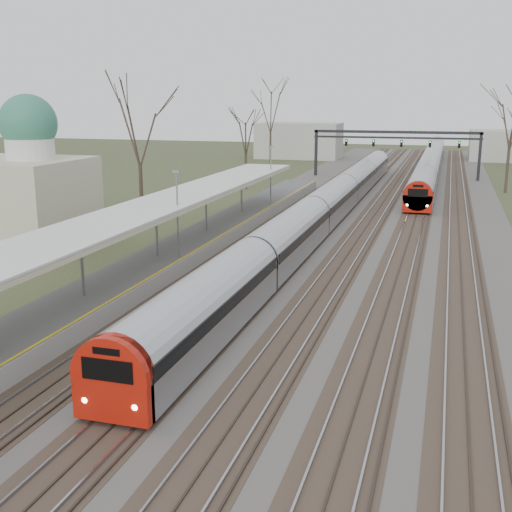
% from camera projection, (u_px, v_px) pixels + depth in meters
% --- Properties ---
extents(track_bed, '(24.00, 160.00, 0.22)m').
position_uv_depth(track_bed, '(364.00, 218.00, 54.57)').
color(track_bed, '#474442').
rests_on(track_bed, ground).
extents(platform, '(3.50, 69.00, 1.00)m').
position_uv_depth(platform, '(181.00, 252.00, 40.77)').
color(platform, '#9E9B93').
rests_on(platform, ground).
extents(canopy, '(4.10, 50.00, 3.11)m').
position_uv_depth(canopy, '(148.00, 210.00, 35.75)').
color(canopy, slate).
rests_on(canopy, platform).
extents(dome_building, '(10.00, 8.00, 10.30)m').
position_uv_depth(dome_building, '(12.00, 192.00, 43.99)').
color(dome_building, beige).
rests_on(dome_building, ground).
extents(signal_gantry, '(21.00, 0.59, 6.08)m').
position_uv_depth(signal_gantry, '(396.00, 140.00, 81.32)').
color(signal_gantry, black).
rests_on(signal_gantry, ground).
extents(tree_west_far, '(5.50, 5.50, 11.33)m').
position_uv_depth(tree_west_far, '(138.00, 124.00, 50.96)').
color(tree_west_far, '#2D231C').
rests_on(tree_west_far, ground).
extents(train_near, '(2.62, 75.21, 3.05)m').
position_uv_depth(train_near, '(330.00, 202.00, 54.11)').
color(train_near, '#ACAEB7').
rests_on(train_near, ground).
extents(train_far, '(2.62, 75.21, 3.05)m').
position_uv_depth(train_far, '(431.00, 161.00, 90.47)').
color(train_far, '#ACAEB7').
rests_on(train_far, ground).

